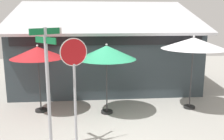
% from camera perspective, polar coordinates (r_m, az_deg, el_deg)
% --- Properties ---
extents(ground_plane, '(28.00, 28.00, 0.10)m').
position_cam_1_polar(ground_plane, '(8.51, 0.84, -12.64)').
color(ground_plane, '#9E9B93').
extents(cafe_building, '(8.96, 5.08, 4.37)m').
position_cam_1_polar(cafe_building, '(12.68, -1.63, 3.27)').
color(cafe_building, '#333D42').
rests_on(cafe_building, ground).
extents(street_sign_post, '(0.70, 0.68, 3.25)m').
position_cam_1_polar(street_sign_post, '(6.63, -14.46, -1.65)').
color(street_sign_post, '#A8AAB2').
rests_on(street_sign_post, ground).
extents(stop_sign, '(0.68, 0.28, 2.98)m').
position_cam_1_polar(stop_sign, '(6.57, -8.59, -0.90)').
color(stop_sign, '#A8AAB2').
rests_on(stop_sign, ground).
extents(patio_umbrella_crimson_left, '(1.96, 1.96, 2.53)m').
position_cam_1_polar(patio_umbrella_crimson_left, '(9.42, -16.60, 3.72)').
color(patio_umbrella_crimson_left, black).
rests_on(patio_umbrella_crimson_left, ground).
extents(patio_umbrella_forest_green_center, '(2.11, 2.11, 2.58)m').
position_cam_1_polar(patio_umbrella_forest_green_center, '(8.87, -1.24, 3.92)').
color(patio_umbrella_forest_green_center, black).
rests_on(patio_umbrella_forest_green_center, ground).
extents(patio_umbrella_ivory_right, '(2.39, 2.39, 2.83)m').
position_cam_1_polar(patio_umbrella_ivory_right, '(9.82, 18.08, 5.73)').
color(patio_umbrella_ivory_right, black).
rests_on(patio_umbrella_ivory_right, ground).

